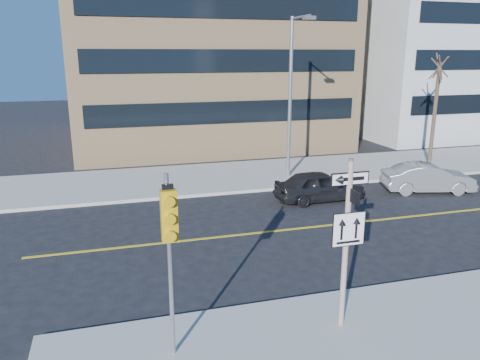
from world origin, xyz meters
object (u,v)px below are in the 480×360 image
object	(u,v)px
traffic_signal	(169,231)
streetlight_a	(292,88)
parked_car_a	(320,186)
street_tree_west	(439,70)
parked_car_b	(428,178)
sign_pole	(347,235)

from	to	relation	value
traffic_signal	streetlight_a	xyz separation A→B (m)	(8.00, 13.42, 1.73)
parked_car_a	street_tree_west	world-z (taller)	street_tree_west
parked_car_a	street_tree_west	bearing A→B (deg)	-65.49
traffic_signal	parked_car_a	world-z (taller)	traffic_signal
parked_car_b	streetlight_a	xyz separation A→B (m)	(-5.45, 3.94, 4.07)
traffic_signal	streetlight_a	size ratio (longest dim) A/B	0.50
streetlight_a	traffic_signal	bearing A→B (deg)	-120.80
streetlight_a	street_tree_west	xyz separation A→B (m)	(9.00, 0.54, 0.77)
parked_car_a	parked_car_b	size ratio (longest dim) A/B	0.97
parked_car_a	streetlight_a	world-z (taller)	streetlight_a
parked_car_a	parked_car_b	distance (m)	5.55
sign_pole	traffic_signal	distance (m)	4.05
sign_pole	streetlight_a	world-z (taller)	streetlight_a
traffic_signal	street_tree_west	xyz separation A→B (m)	(17.00, 13.96, 2.50)
sign_pole	streetlight_a	bearing A→B (deg)	73.23
sign_pole	streetlight_a	size ratio (longest dim) A/B	0.51
sign_pole	parked_car_b	world-z (taller)	sign_pole
streetlight_a	street_tree_west	world-z (taller)	streetlight_a
sign_pole	traffic_signal	size ratio (longest dim) A/B	1.02
sign_pole	parked_car_b	bearing A→B (deg)	44.63
street_tree_west	streetlight_a	bearing A→B (deg)	-176.55
traffic_signal	parked_car_a	size ratio (longest dim) A/B	0.99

